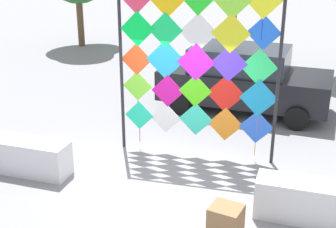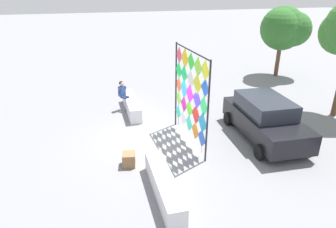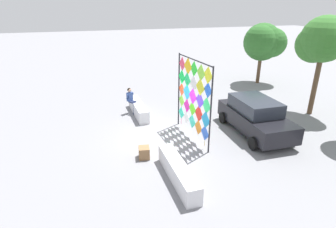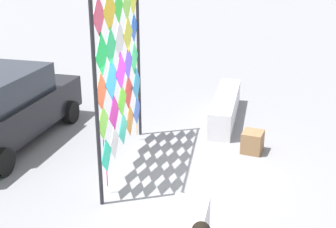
# 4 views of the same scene
# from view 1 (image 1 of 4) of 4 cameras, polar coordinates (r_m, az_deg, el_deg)

# --- Properties ---
(ground) EXTENTS (120.00, 120.00, 0.00)m
(ground) POSITION_cam_1_polar(r_m,az_deg,el_deg) (9.28, -0.41, -8.07)
(ground) COLOR gray
(kite_display_rack) EXTENTS (3.40, 0.28, 3.85)m
(kite_display_rack) POSITION_cam_1_polar(r_m,az_deg,el_deg) (9.57, 3.73, 6.94)
(kite_display_rack) COLOR #232328
(kite_display_rack) RESTS_ON ground
(parked_car) EXTENTS (4.62, 2.34, 1.76)m
(parked_car) POSITION_cam_1_polar(r_m,az_deg,el_deg) (12.85, 9.25, 4.36)
(parked_car) COLOR black
(parked_car) RESTS_ON ground
(cardboard_box_large) EXTENTS (0.57, 0.53, 0.49)m
(cardboard_box_large) POSITION_cam_1_polar(r_m,az_deg,el_deg) (7.68, 7.13, -12.87)
(cardboard_box_large) COLOR olive
(cardboard_box_large) RESTS_ON ground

